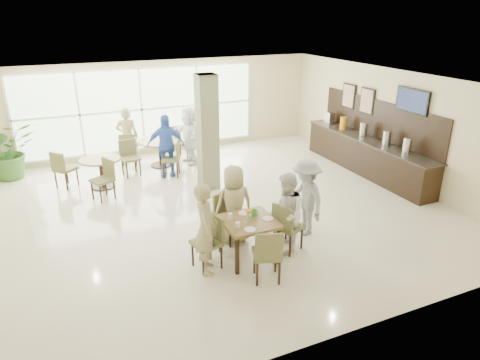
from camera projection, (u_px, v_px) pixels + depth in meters
name	position (u px, v px, depth m)	size (l,w,h in m)	color
ground	(210.00, 209.00, 9.60)	(10.00, 10.00, 0.00)	beige
room_shell	(208.00, 135.00, 8.97)	(10.00, 10.00, 10.00)	white
window_bank	(142.00, 110.00, 12.69)	(7.00, 0.04, 7.00)	silver
column	(207.00, 133.00, 10.25)	(0.45, 0.45, 2.80)	#707753
main_table	(249.00, 225.00, 7.47)	(0.91, 0.91, 0.75)	brown
round_table_left	(101.00, 166.00, 10.59)	(1.00, 1.00, 0.75)	brown
round_table_right	(160.00, 146.00, 12.06)	(1.18, 1.18, 0.75)	brown
chairs_main_table	(248.00, 235.00, 7.52)	(2.14, 2.00, 0.95)	olive
chairs_table_left	(100.00, 169.00, 10.64)	(2.21, 1.86, 0.95)	olive
chairs_table_right	(159.00, 150.00, 12.06)	(2.01, 1.94, 0.95)	olive
tabletop_clutter	(248.00, 217.00, 7.42)	(0.75, 0.81, 0.21)	white
buffet_counter	(366.00, 153.00, 11.58)	(0.64, 4.70, 1.95)	black
wall_tv	(412.00, 101.00, 10.14)	(0.06, 1.00, 0.58)	black
framed_art_a	(367.00, 101.00, 11.62)	(0.05, 0.55, 0.70)	black
framed_art_b	(349.00, 96.00, 12.30)	(0.05, 0.55, 0.70)	black
potted_plant	(9.00, 151.00, 11.12)	(1.33, 1.33, 1.48)	#3B6C2B
teen_left	(206.00, 228.00, 7.04)	(0.59, 0.38, 1.61)	tan
teen_far	(234.00, 205.00, 7.99)	(0.75, 0.41, 1.53)	tan
teen_right	(286.00, 213.00, 7.68)	(0.73, 0.57, 1.51)	white
teen_standing	(306.00, 197.00, 8.30)	(1.00, 0.57, 1.54)	gray
adult_a	(166.00, 146.00, 11.24)	(0.98, 0.56, 1.67)	#4674D4
adult_b	(190.00, 136.00, 12.19)	(1.52, 0.66, 1.64)	white
adult_standing	(127.00, 137.00, 12.03)	(0.61, 0.40, 1.67)	tan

